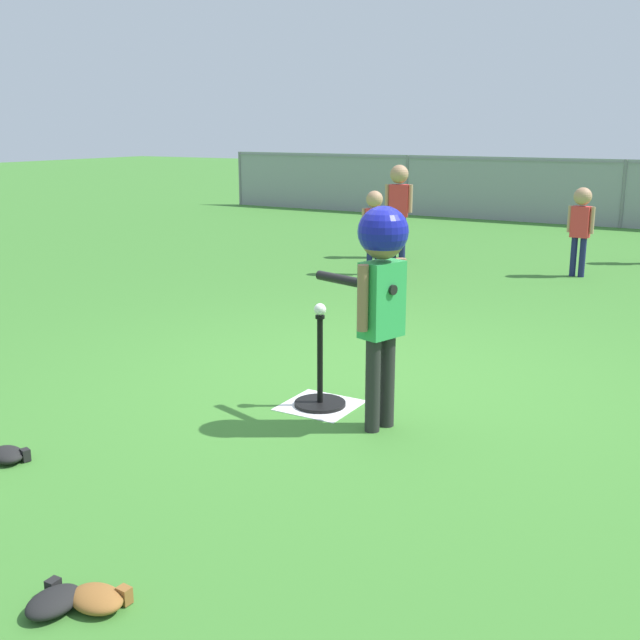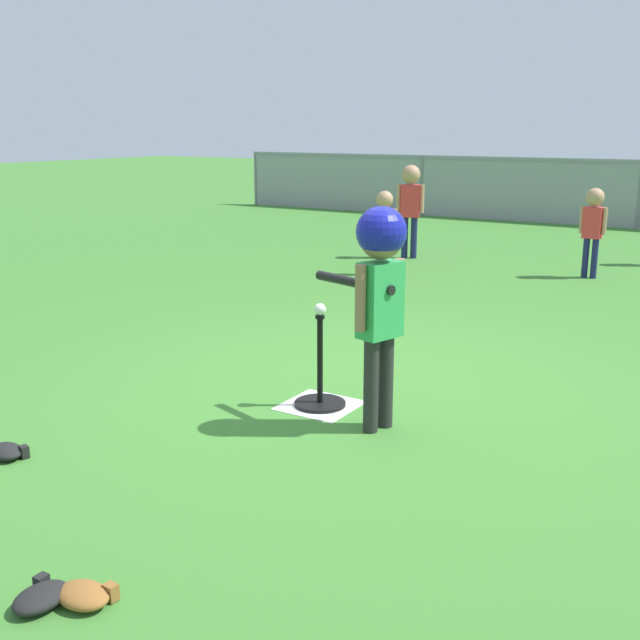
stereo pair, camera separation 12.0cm
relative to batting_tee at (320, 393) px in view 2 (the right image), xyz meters
The scene contains 12 objects.
ground_plane 0.58m from the batting_tee, 87.79° to the left, with size 60.00×60.00×0.00m, color #3D7A2D.
home_plate 0.08m from the batting_tee, ahead, with size 0.44×0.44×0.01m, color white.
batting_tee is the anchor object (origin of this frame).
baseball_on_tee 0.53m from the batting_tee, ahead, with size 0.07×0.07×0.07m, color white.
batter_child 0.96m from the batting_tee, 16.72° to the right, with size 0.64×0.35×1.28m.
fielder_near_right 4.48m from the batting_tee, 112.33° to the left, with size 0.27×0.19×0.97m.
fielder_near_left 5.75m from the batting_tee, 110.07° to the left, with size 0.34×0.24×1.21m.
fielder_deep_right 5.24m from the batting_tee, 85.66° to the left, with size 0.30×0.20×1.02m.
glove_by_plate 2.24m from the batting_tee, 80.61° to the right, with size 0.23×0.18×0.07m.
glove_near_bats 2.31m from the batting_tee, 84.06° to the right, with size 0.18×0.22×0.07m.
glove_tossed_aside 1.82m from the batting_tee, 122.68° to the right, with size 0.26×0.22×0.07m.
outfield_fence 10.13m from the batting_tee, 89.87° to the left, with size 16.06×0.06×1.15m.
Camera 2 is at (2.39, -4.44, 1.69)m, focal length 43.59 mm.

